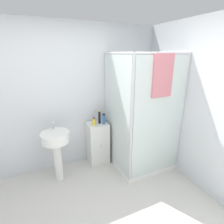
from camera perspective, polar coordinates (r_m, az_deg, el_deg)
wall_back at (r=3.13m, az=-14.26°, el=4.06°), size 6.40×0.06×2.50m
shower_enclosure at (r=3.24m, az=8.84°, el=-8.87°), size 0.99×1.02×2.03m
vanity_cabinet at (r=3.36m, az=-4.71°, el=-10.05°), size 0.36×0.37×0.80m
sink at (r=2.92m, az=-17.75°, el=-10.06°), size 0.43×0.43×0.98m
soap_dispenser at (r=3.09m, az=-5.94°, el=-3.28°), size 0.05×0.05×0.15m
shampoo_bottle_tall_black at (r=3.15m, az=-4.12°, el=-1.62°), size 0.04×0.04×0.25m
shampoo_bottle_blue at (r=3.12m, az=-2.68°, el=-2.33°), size 0.05×0.05×0.19m
lotion_bottle_white at (r=3.22m, az=-5.70°, el=-2.35°), size 0.04×0.04×0.15m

